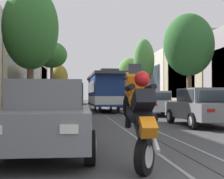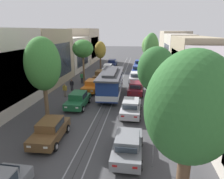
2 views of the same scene
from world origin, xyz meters
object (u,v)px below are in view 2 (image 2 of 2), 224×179
(street_tree_kerb_right_second, at_px, (156,70))
(street_tree_kerb_right_near, at_px, (190,113))
(parked_car_white_sixth_left, at_px, (108,68))
(parked_car_blue_sixth_right, at_px, (137,70))
(parked_car_brown_fifth_left, at_px, (101,75))
(parked_car_blue_far_right, at_px, (139,64))
(street_sign_post, at_px, (154,143))
(parked_car_maroon_fourth_right, at_px, (136,88))
(pedestrian_crossing_far, at_px, (65,89))
(pedestrian_on_left_pavement, at_px, (82,77))
(parked_car_grey_second_right, at_px, (127,145))
(street_tree_kerb_left_mid, at_px, (83,49))
(parked_car_navy_far_left, at_px, (112,63))
(parked_car_orange_fourth_left, at_px, (92,86))
(parked_car_white_fifth_right, at_px, (135,77))
(cable_car_trolley, at_px, (111,84))
(street_tree_kerb_left_second, at_px, (43,65))
(street_tree_kerb_left_fourth, at_px, (100,50))
(street_tree_kerb_right_mid, at_px, (151,50))
(parked_car_silver_mid_right, at_px, (131,107))
(street_tree_kerb_right_fourth, at_px, (150,46))
(pedestrian_on_right_pavement, at_px, (72,84))
(parked_car_brown_second_left, at_px, (50,130))

(street_tree_kerb_right_second, bearing_deg, street_tree_kerb_right_near, -89.61)
(parked_car_white_sixth_left, distance_m, parked_car_blue_sixth_right, 5.79)
(parked_car_brown_fifth_left, bearing_deg, street_tree_kerb_right_second, -60.85)
(parked_car_brown_fifth_left, xyz_separation_m, parked_car_blue_far_right, (6.00, 12.93, 0.00))
(street_sign_post, bearing_deg, parked_car_maroon_fourth_right, 95.70)
(parked_car_white_sixth_left, relative_size, pedestrian_crossing_far, 2.69)
(parked_car_white_sixth_left, xyz_separation_m, pedestrian_on_left_pavement, (-2.55, -9.15, 0.18))
(parked_car_grey_second_right, height_order, street_tree_kerb_right_near, street_tree_kerb_right_near)
(parked_car_white_sixth_left, xyz_separation_m, parked_car_blue_far_right, (5.85, 6.33, 0.00))
(parked_car_white_sixth_left, xyz_separation_m, street_tree_kerb_left_mid, (-2.07, -9.67, 4.50))
(parked_car_brown_fifth_left, distance_m, parked_car_navy_far_left, 12.96)
(parked_car_orange_fourth_left, height_order, street_tree_kerb_left_mid, street_tree_kerb_left_mid)
(parked_car_white_sixth_left, relative_size, street_sign_post, 1.73)
(parked_car_white_fifth_right, bearing_deg, parked_car_brown_fifth_left, 175.46)
(parked_car_brown_fifth_left, distance_m, cable_car_trolley, 8.90)
(street_tree_kerb_left_second, height_order, pedestrian_crossing_far, street_tree_kerb_left_second)
(street_tree_kerb_left_second, relative_size, street_tree_kerb_right_near, 0.99)
(street_tree_kerb_left_fourth, bearing_deg, parked_car_navy_far_left, 55.68)
(street_tree_kerb_left_mid, bearing_deg, pedestrian_crossing_far, -96.75)
(street_tree_kerb_right_second, distance_m, pedestrian_on_left_pavement, 15.87)
(parked_car_white_fifth_right, height_order, pedestrian_crossing_far, pedestrian_crossing_far)
(street_tree_kerb_right_mid, bearing_deg, street_tree_kerb_left_second, -123.74)
(street_sign_post, bearing_deg, parked_car_orange_fourth_left, 116.11)
(street_tree_kerb_right_second, xyz_separation_m, street_sign_post, (-0.44, -7.29, -2.99))
(parked_car_grey_second_right, xyz_separation_m, parked_car_silver_mid_right, (-0.14, 6.80, 0.00))
(street_tree_kerb_left_fourth, relative_size, street_tree_kerb_right_mid, 0.76)
(parked_car_navy_far_left, height_order, street_tree_kerb_right_fourth, street_tree_kerb_right_fourth)
(parked_car_silver_mid_right, height_order, parked_car_blue_sixth_right, same)
(street_tree_kerb_right_fourth, height_order, pedestrian_on_right_pavement, street_tree_kerb_right_fourth)
(street_tree_kerb_left_second, bearing_deg, street_tree_kerb_left_fourth, 90.02)
(street_tree_kerb_left_mid, height_order, street_sign_post, street_tree_kerb_left_mid)
(parked_car_brown_second_left, distance_m, parked_car_maroon_fourth_right, 13.85)
(pedestrian_on_left_pavement, bearing_deg, street_tree_kerb_right_near, -66.68)
(pedestrian_on_left_pavement, distance_m, pedestrian_on_right_pavement, 3.97)
(street_tree_kerb_right_near, height_order, pedestrian_on_right_pavement, street_tree_kerb_right_near)
(street_tree_kerb_left_fourth, xyz_separation_m, cable_car_trolley, (4.93, -18.31, -2.29))
(parked_car_brown_fifth_left, distance_m, street_tree_kerb_left_second, 16.29)
(parked_car_navy_far_left, height_order, cable_car_trolley, cable_car_trolley)
(parked_car_brown_second_left, distance_m, parked_car_silver_mid_right, 7.95)
(parked_car_blue_far_right, relative_size, street_tree_kerb_right_second, 0.66)
(parked_car_blue_far_right, xyz_separation_m, street_tree_kerb_right_near, (1.95, -39.50, 4.90))
(cable_car_trolley, xyz_separation_m, pedestrian_crossing_far, (-5.61, -0.84, -0.74))
(street_tree_kerb_left_fourth, distance_m, street_tree_kerb_right_near, 37.89)
(parked_car_white_fifth_right, bearing_deg, street_tree_kerb_left_fourth, 126.44)
(street_tree_kerb_left_second, distance_m, street_tree_kerb_right_fourth, 27.75)
(pedestrian_crossing_far, bearing_deg, parked_car_brown_fifth_left, 73.93)
(parked_car_orange_fourth_left, bearing_deg, parked_car_navy_far_left, 90.22)
(parked_car_blue_sixth_right, relative_size, street_tree_kerb_right_mid, 0.58)
(parked_car_navy_far_left, relative_size, pedestrian_on_left_pavement, 2.53)
(parked_car_white_sixth_left, bearing_deg, street_tree_kerb_right_second, -69.56)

